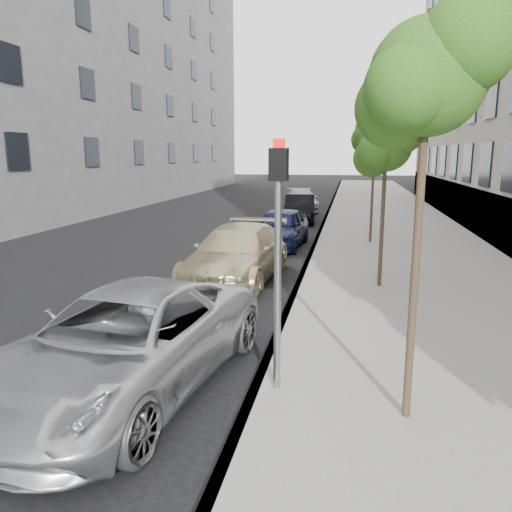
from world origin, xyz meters
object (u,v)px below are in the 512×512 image
(tree_near, at_px, (430,78))
(sedan_rear, at_px, (301,200))
(sedan_black, at_px, (300,208))
(signal_pole, at_px, (278,239))
(sedan_blue, at_px, (280,228))
(tree_far, at_px, (376,131))
(suv, at_px, (237,254))
(tree_mid, at_px, (387,146))
(minivan, at_px, (126,342))

(tree_near, xyz_separation_m, sedan_rear, (-3.74, 24.14, -3.57))
(sedan_black, bearing_deg, signal_pole, -89.96)
(sedan_blue, bearing_deg, sedan_rear, 95.72)
(signal_pole, bearing_deg, tree_far, 84.94)
(suv, bearing_deg, tree_near, -57.30)
(tree_mid, distance_m, suv, 4.73)
(tree_far, relative_size, signal_pole, 1.44)
(signal_pole, relative_size, minivan, 0.65)
(minivan, relative_size, sedan_black, 1.27)
(suv, distance_m, sedan_black, 12.41)
(tree_near, relative_size, tree_mid, 1.15)
(sedan_blue, bearing_deg, minivan, -89.04)
(suv, bearing_deg, tree_mid, -0.85)
(suv, relative_size, sedan_black, 1.22)
(tree_far, distance_m, sedan_blue, 4.91)
(tree_far, bearing_deg, tree_near, -90.00)
(tree_near, bearing_deg, sedan_rear, 98.81)
(tree_far, bearing_deg, sedan_blue, -164.34)
(sedan_rear, bearing_deg, sedan_blue, -97.47)
(minivan, height_order, suv, suv)
(tree_mid, relative_size, signal_pole, 1.23)
(tree_near, height_order, sedan_rear, tree_near)
(signal_pole, distance_m, sedan_black, 18.87)
(tree_near, bearing_deg, signal_pole, 165.14)
(tree_far, relative_size, sedan_black, 1.18)
(signal_pole, height_order, sedan_black, signal_pole)
(tree_near, xyz_separation_m, signal_pole, (-1.75, 0.46, -1.94))
(tree_near, height_order, suv, tree_near)
(tree_far, bearing_deg, sedan_black, 118.21)
(tree_far, relative_size, sedan_blue, 1.18)
(tree_far, distance_m, sedan_black, 7.87)
(suv, xyz_separation_m, sedan_rear, (0.03, 17.34, -0.09))
(signal_pole, distance_m, minivan, 2.65)
(sedan_black, bearing_deg, sedan_rear, 90.04)
(minivan, distance_m, sedan_blue, 11.83)
(tree_mid, relative_size, sedan_black, 1.01)
(tree_near, bearing_deg, suv, 119.01)
(tree_mid, xyz_separation_m, tree_far, (0.00, 6.50, 0.62))
(tree_mid, bearing_deg, sedan_rear, 101.98)
(minivan, bearing_deg, suv, 97.03)
(tree_near, relative_size, minivan, 0.92)
(suv, distance_m, sedan_rear, 17.34)
(tree_near, height_order, minivan, tree_near)
(tree_mid, xyz_separation_m, signal_pole, (-1.75, -6.04, -1.31))
(sedan_rear, bearing_deg, tree_near, -90.63)
(minivan, bearing_deg, tree_far, 81.17)
(tree_near, distance_m, tree_far, 13.00)
(tree_mid, xyz_separation_m, sedan_blue, (-3.33, 5.57, -2.87))
(minivan, xyz_separation_m, sedan_black, (0.58, 18.95, -0.05))
(tree_far, bearing_deg, tree_mid, -90.00)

